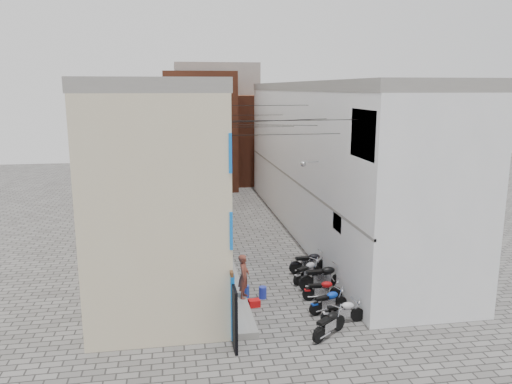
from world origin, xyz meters
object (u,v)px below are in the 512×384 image
motorcycle_e (323,276)px  water_jug_near (263,293)px  motorcycle_a (329,322)px  red_crate (254,303)px  motorcycle_b (343,311)px  motorcycle_d (322,289)px  person_a (244,276)px  motorcycle_f (308,270)px  motorcycle_c (328,300)px  person_b (225,273)px  motorcycle_g (310,261)px  water_jug_far (245,291)px

motorcycle_e → water_jug_near: 2.82m
motorcycle_a → red_crate: size_ratio=4.04×
motorcycle_e → water_jug_near: (-2.76, -0.49, -0.38)m
motorcycle_b → water_jug_near: size_ratio=3.40×
red_crate → motorcycle_d: bearing=3.2°
motorcycle_b → motorcycle_d: size_ratio=1.01×
person_a → motorcycle_f: bearing=-40.9°
motorcycle_c → motorcycle_e: bearing=150.9°
motorcycle_a → motorcycle_f: size_ratio=0.99×
motorcycle_b → person_b: person_b is taller
motorcycle_e → person_b: 4.26m
motorcycle_f → person_a: person_a is taller
motorcycle_a → motorcycle_g: bearing=133.5°
motorcycle_a → red_crate: motorcycle_a is taller
motorcycle_c → water_jug_near: size_ratio=3.42×
motorcycle_c → red_crate: bearing=-127.6°
water_jug_near → red_crate: bearing=-123.5°
motorcycle_g → motorcycle_d: bearing=-8.6°
motorcycle_f → motorcycle_g: size_ratio=0.92×
motorcycle_g → red_crate: bearing=-47.7°
motorcycle_e → water_jug_far: 3.48m
motorcycle_e → motorcycle_f: motorcycle_e is taller
water_jug_far → motorcycle_f: bearing=22.2°
motorcycle_d → water_jug_near: 2.50m
water_jug_far → red_crate: 1.00m
person_a → red_crate: bearing=-117.8°
motorcycle_a → motorcycle_b: bearing=100.6°
motorcycle_c → motorcycle_g: motorcycle_g is taller
motorcycle_e → motorcycle_a: bearing=-15.1°
motorcycle_f → water_jug_near: motorcycle_f is taller
motorcycle_g → person_a: 4.60m
motorcycle_c → person_b: (-3.80, 2.35, 0.46)m
motorcycle_f → person_b: person_b is taller
motorcycle_a → person_a: (-2.59, 3.28, 0.64)m
motorcycle_c → motorcycle_f: 3.21m
motorcycle_a → motorcycle_g: motorcycle_g is taller
water_jug_near → motorcycle_f: bearing=32.3°
motorcycle_f → person_b: 3.95m
person_b → motorcycle_d: bearing=-89.2°
motorcycle_c → water_jug_far: (-3.00, 1.97, -0.24)m
motorcycle_d → motorcycle_e: (0.33, 1.06, 0.14)m
water_jug_near → person_b: bearing=157.6°
red_crate → person_b: bearing=127.1°
person_b → water_jug_near: size_ratio=2.82×
red_crate → motorcycle_g: bearing=45.3°
motorcycle_b → water_jug_far: (-3.25, 2.94, -0.24)m
motorcycle_a → motorcycle_g: size_ratio=0.91×
motorcycle_d → motorcycle_g: size_ratio=0.84×
motorcycle_e → water_jug_near: size_ratio=4.30×
motorcycle_c → motorcycle_d: (0.11, 1.17, -0.01)m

